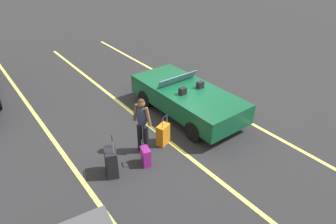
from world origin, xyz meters
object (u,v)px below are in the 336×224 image
Objects in this scene: suitcase_large_black at (111,162)px; suitcase_small_carryon at (146,156)px; suitcase_medium_bright at (163,134)px; traveler_person at (142,123)px; convertible_car at (183,96)px.

suitcase_large_black is 0.90m from suitcase_small_carryon.
traveler_person is (0.05, 0.64, 0.62)m from suitcase_medium_bright.
suitcase_small_carryon is at bearing -138.28° from traveler_person.
suitcase_small_carryon is 0.46× the size of traveler_person.
suitcase_medium_bright is 0.57× the size of traveler_person.
convertible_car is 2.98m from suitcase_small_carryon.
suitcase_medium_bright is (-1.08, 1.63, -0.28)m from convertible_car.
convertible_car is 4.38× the size of suitcase_medium_bright.
suitcase_large_black is 1.15× the size of suitcase_medium_bright.
convertible_car is at bearing -78.70° from suitcase_medium_bright.
convertible_car is 2.51× the size of traveler_person.
convertible_car is at bearing 47.04° from suitcase_small_carryon.
suitcase_large_black is 1.80m from suitcase_medium_bright.
convertible_car reaches higher than suitcase_large_black.
traveler_person is at bearing 114.01° from convertible_car.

